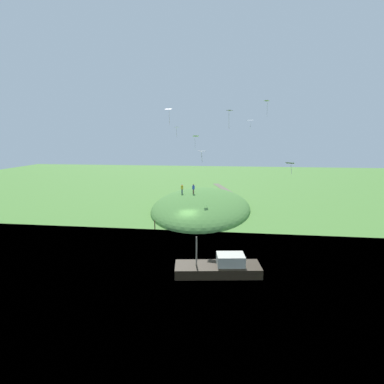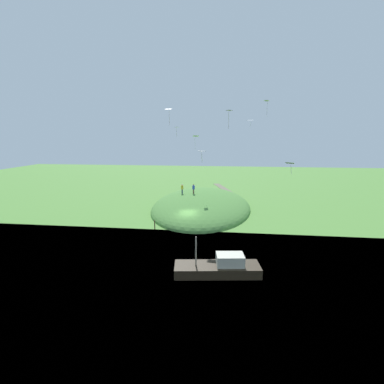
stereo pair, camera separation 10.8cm
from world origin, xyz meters
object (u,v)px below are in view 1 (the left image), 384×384
kite_8 (177,128)px  mooring_post (155,225)px  boat_on_lake (220,267)px  person_watching_kites (193,188)px  kite_5 (202,151)px  kite_3 (201,152)px  kite_0 (168,110)px  kite_1 (196,137)px  kite_6 (250,121)px  person_walking_path (182,188)px  kite_4 (290,164)px  kite_2 (267,103)px  kite_7 (229,113)px

kite_8 → mooring_post: (-10.37, 1.45, -13.23)m
mooring_post → boat_on_lake: bearing=-142.0°
person_watching_kites → kite_5: size_ratio=1.25×
kite_3 → kite_8: 5.82m
person_watching_kites → kite_0: kite_0 is taller
person_watching_kites → kite_5: 17.03m
kite_1 → kite_8: kite_8 is taller
boat_on_lake → kite_6: (23.68, -4.30, 14.40)m
boat_on_lake → kite_3: kite_3 is taller
kite_3 → mooring_post: 16.36m
boat_on_lake → person_watching_kites: (25.12, 5.24, 2.73)m
kite_0 → kite_3: size_ratio=1.30×
person_walking_path → kite_4: 24.45m
boat_on_lake → mooring_post: size_ratio=6.40×
kite_5 → kite_2: bearing=-77.4°
person_watching_kites → kite_8: size_ratio=1.06×
kite_4 → kite_5: bearing=76.1°
kite_1 → kite_5: bearing=-170.3°
kite_1 → kite_6: bearing=-71.6°
kite_4 → kite_5: (2.46, 9.92, 1.12)m
kite_4 → boat_on_lake: bearing=135.7°
kite_8 → mooring_post: bearing=172.1°
kite_7 → kite_8: size_ratio=1.15×
boat_on_lake → kite_4: bearing=38.5°
kite_7 → boat_on_lake: bearing=175.1°
person_walking_path → kite_5: (-15.91, -4.87, 7.53)m
person_watching_kites → person_walking_path: person_watching_kites is taller
person_walking_path → kite_7: kite_7 is taller
kite_2 → kite_8: size_ratio=1.17×
kite_5 → mooring_post: size_ratio=1.11×
kite_3 → kite_6: size_ratio=1.19×
person_watching_kites → kite_1: bearing=144.4°
kite_8 → mooring_post: kite_8 is taller
person_walking_path → kite_3: kite_3 is taller
person_walking_path → kite_2: size_ratio=0.91×
person_walking_path → kite_2: 23.16m
boat_on_lake → kite_4: size_ratio=5.93×
kite_4 → kite_7: (-0.65, 6.76, 5.39)m
kite_8 → person_watching_kites: bearing=-37.7°
boat_on_lake → kite_1: bearing=94.8°
kite_6 → mooring_post: size_ratio=1.18×
kite_7 → kite_8: (15.12, 8.23, -1.15)m
person_watching_kites → kite_6: 15.14m
person_watching_kites → kite_0: bearing=120.1°
person_walking_path → kite_2: kite_2 is taller
person_walking_path → kite_5: 18.27m
kite_2 → mooring_post: bearing=90.3°
person_watching_kites → person_walking_path: (0.79, 2.21, -0.17)m
person_watching_kites → mooring_post: bearing=117.8°
kite_7 → kite_4: bearing=-84.5°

